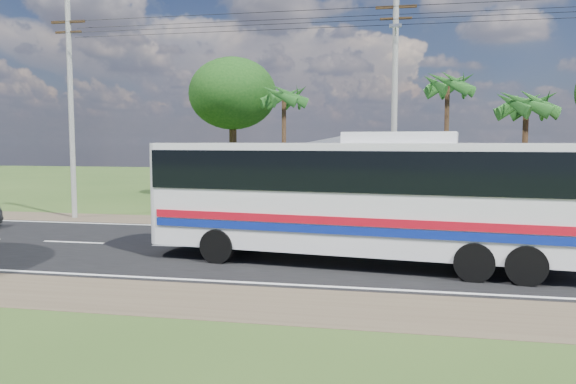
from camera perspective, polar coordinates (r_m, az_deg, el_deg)
name	(u,v)px	position (r m, az deg, el deg)	size (l,w,h in m)	color
ground	(304,252)	(19.96, 1.66, -6.07)	(120.00, 120.00, 0.00)	#284518
road	(304,251)	(19.96, 1.66, -6.04)	(120.00, 16.00, 0.03)	black
house	(359,163)	(32.41, 7.22, 2.92)	(12.40, 10.00, 5.00)	tan
utility_poles	(387,99)	(25.87, 10.03, 9.25)	(32.80, 2.22, 11.00)	#9E9E99
palm_near	(526,105)	(31.01, 23.05, 8.13)	(2.80, 2.80, 6.70)	#47301E
palm_mid	(448,86)	(35.07, 15.91, 10.32)	(2.80, 2.80, 8.20)	#47301E
palm_far	(284,97)	(36.15, -0.41, 9.59)	(2.80, 2.80, 7.70)	#47301E
tree_behind_house	(233,94)	(39.09, -5.66, 9.88)	(6.00, 6.00, 9.61)	#47301E
coach_bus	(364,189)	(17.75, 7.72, 0.26)	(13.66, 4.41, 4.17)	silver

